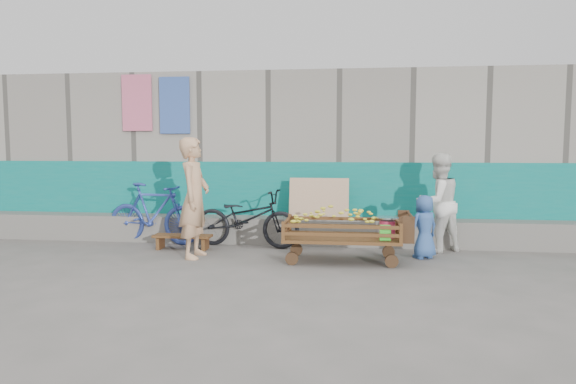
# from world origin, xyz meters

# --- Properties ---
(ground) EXTENTS (80.00, 80.00, 0.00)m
(ground) POSITION_xyz_m (0.00, 0.00, 0.00)
(ground) COLOR #5B5954
(ground) RESTS_ON ground
(building_wall) EXTENTS (12.00, 3.50, 3.00)m
(building_wall) POSITION_xyz_m (-0.00, 4.05, 1.47)
(building_wall) COLOR gray
(building_wall) RESTS_ON ground
(banana_cart) EXTENTS (1.83, 0.84, 0.78)m
(banana_cart) POSITION_xyz_m (0.68, 1.07, 0.53)
(banana_cart) COLOR #502D19
(banana_cart) RESTS_ON ground
(bench) EXTENTS (0.95, 0.28, 0.24)m
(bench) POSITION_xyz_m (-1.88, 1.64, 0.17)
(bench) COLOR #502D19
(bench) RESTS_ON ground
(vendor_man) EXTENTS (0.46, 0.68, 1.81)m
(vendor_man) POSITION_xyz_m (-1.50, 1.09, 0.91)
(vendor_man) COLOR tan
(vendor_man) RESTS_ON ground
(woman) EXTENTS (0.96, 0.90, 1.57)m
(woman) POSITION_xyz_m (2.21, 1.96, 0.79)
(woman) COLOR white
(woman) RESTS_ON ground
(child) EXTENTS (0.56, 0.51, 0.95)m
(child) POSITION_xyz_m (1.93, 1.44, 0.48)
(child) COLOR #33599C
(child) RESTS_ON ground
(bicycle_dark) EXTENTS (1.90, 0.88, 0.96)m
(bicycle_dark) POSITION_xyz_m (-0.89, 1.96, 0.48)
(bicycle_dark) COLOR black
(bicycle_dark) RESTS_ON ground
(bicycle_blue) EXTENTS (1.80, 0.78, 1.05)m
(bicycle_blue) POSITION_xyz_m (-2.53, 2.05, 0.52)
(bicycle_blue) COLOR #2E429A
(bicycle_blue) RESTS_ON ground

